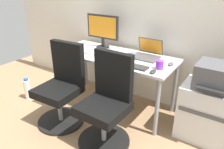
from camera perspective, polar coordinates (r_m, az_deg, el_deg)
ground_plane at (r=2.95m, az=0.54°, el=-7.86°), size 5.28×5.28×0.00m
back_wall at (r=2.86m, az=5.34°, el=18.74°), size 4.40×0.04×2.60m
desk at (r=2.67m, az=0.60°, el=3.90°), size 1.52×0.65×0.71m
office_chair_left at (r=2.51m, az=-13.12°, el=-3.56°), size 0.54×0.54×0.94m
office_chair_right at (r=2.15m, az=-1.36°, el=-7.96°), size 0.54×0.54×0.94m
side_cabinet at (r=2.45m, az=24.36°, el=-9.38°), size 0.58×0.41×0.60m
printer at (r=2.26m, az=26.14°, el=-0.47°), size 0.38×0.40×0.24m
water_bottle_on_floor at (r=3.24m, az=-21.54°, el=-3.62°), size 0.09×0.09×0.31m
desktop_monitor at (r=2.89m, az=-2.50°, el=12.05°), size 0.48×0.18×0.43m
open_laptop at (r=2.58m, az=9.39°, el=5.72°), size 0.31×0.29×0.22m
keyboard_by_monitor at (r=2.74m, az=-6.45°, el=6.02°), size 0.34×0.12×0.02m
keyboard_by_laptop at (r=2.29m, az=5.48°, el=2.31°), size 0.34×0.12×0.02m
mouse_by_monitor at (r=2.39m, az=15.38°, el=2.73°), size 0.06×0.10×0.03m
mouse_by_laptop at (r=2.16m, az=10.86°, el=0.77°), size 0.06×0.10×0.03m
coffee_mug at (r=2.26m, az=12.53°, el=2.53°), size 0.08×0.08×0.09m
pen_cup at (r=2.42m, az=5.10°, el=4.69°), size 0.07×0.07×0.10m
phone_near_laptop at (r=3.00m, az=-9.75°, el=7.34°), size 0.07×0.14×0.01m
paper_pile at (r=2.62m, az=2.21°, el=5.23°), size 0.21×0.30×0.01m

